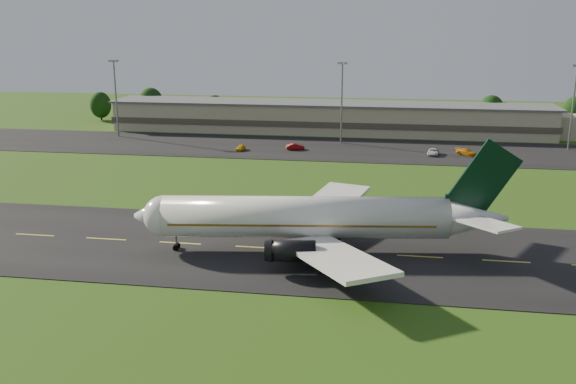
# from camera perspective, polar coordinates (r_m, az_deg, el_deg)

# --- Properties ---
(ground) EXTENTS (360.00, 360.00, 0.00)m
(ground) POSITION_cam_1_polar(r_m,az_deg,el_deg) (88.50, -2.78, -5.00)
(ground) COLOR #244310
(ground) RESTS_ON ground
(taxiway) EXTENTS (220.00, 30.00, 0.10)m
(taxiway) POSITION_cam_1_polar(r_m,az_deg,el_deg) (88.49, -2.78, -4.97)
(taxiway) COLOR black
(taxiway) RESTS_ON ground
(apron) EXTENTS (260.00, 30.00, 0.10)m
(apron) POSITION_cam_1_polar(r_m,az_deg,el_deg) (157.24, 2.66, 3.90)
(apron) COLOR black
(apron) RESTS_ON ground
(airliner) EXTENTS (51.14, 41.79, 15.57)m
(airliner) POSITION_cam_1_polar(r_m,az_deg,el_deg) (85.94, 2.10, -2.33)
(airliner) COLOR white
(airliner) RESTS_ON ground
(terminal) EXTENTS (145.00, 16.00, 8.40)m
(terminal) POSITION_cam_1_polar(r_m,az_deg,el_deg) (179.78, 5.61, 6.52)
(terminal) COLOR tan
(terminal) RESTS_ON ground
(light_mast_west) EXTENTS (2.40, 1.20, 20.35)m
(light_mast_west) POSITION_cam_1_polar(r_m,az_deg,el_deg) (177.74, -15.10, 8.82)
(light_mast_west) COLOR gray
(light_mast_west) RESTS_ON ground
(light_mast_centre) EXTENTS (2.40, 1.20, 20.35)m
(light_mast_centre) POSITION_cam_1_polar(r_m,az_deg,el_deg) (162.75, 4.81, 8.76)
(light_mast_centre) COLOR gray
(light_mast_centre) RESTS_ON ground
(light_mast_east) EXTENTS (2.40, 1.20, 20.35)m
(light_mast_east) POSITION_cam_1_polar(r_m,az_deg,el_deg) (167.73, 24.06, 7.71)
(light_mast_east) COLOR gray
(light_mast_east) RESTS_ON ground
(tree_line) EXTENTS (196.38, 8.85, 10.57)m
(tree_line) POSITION_cam_1_polar(r_m,az_deg,el_deg) (189.07, 13.46, 6.98)
(tree_line) COLOR black
(tree_line) RESTS_ON ground
(service_vehicle_a) EXTENTS (1.99, 3.94, 1.29)m
(service_vehicle_a) POSITION_cam_1_polar(r_m,az_deg,el_deg) (154.68, -4.24, 3.95)
(service_vehicle_a) COLOR #E3B20D
(service_vehicle_a) RESTS_ON apron
(service_vehicle_b) EXTENTS (4.66, 2.83, 1.45)m
(service_vehicle_b) POSITION_cam_1_polar(r_m,az_deg,el_deg) (155.01, 0.64, 4.05)
(service_vehicle_b) COLOR maroon
(service_vehicle_b) RESTS_ON apron
(service_vehicle_c) EXTENTS (3.19, 5.55, 1.46)m
(service_vehicle_c) POSITION_cam_1_polar(r_m,az_deg,el_deg) (152.64, 12.78, 3.50)
(service_vehicle_c) COLOR silver
(service_vehicle_c) RESTS_ON apron
(service_vehicle_d) EXTENTS (5.22, 4.91, 1.48)m
(service_vehicle_d) POSITION_cam_1_polar(r_m,az_deg,el_deg) (154.32, 15.58, 3.45)
(service_vehicle_d) COLOR #CB7C0B
(service_vehicle_d) RESTS_ON apron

